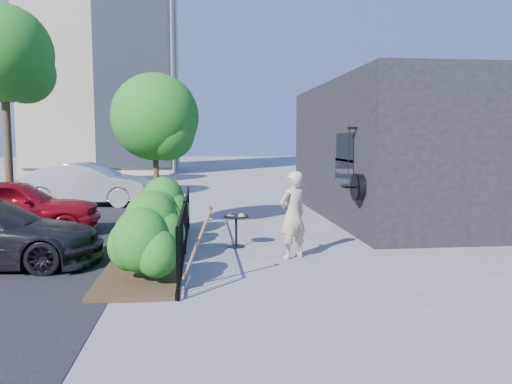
{
  "coord_description": "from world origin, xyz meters",
  "views": [
    {
      "loc": [
        -1.14,
        -10.09,
        2.33
      ],
      "look_at": [
        0.02,
        0.58,
        1.2
      ],
      "focal_mm": 35.0,
      "sensor_mm": 36.0,
      "label": 1
    }
  ],
  "objects": [
    {
      "name": "car_red",
      "position": [
        -5.75,
        2.47,
        0.71
      ],
      "size": [
        4.31,
        2.15,
        1.41
      ],
      "primitive_type": "imported",
      "rotation": [
        0.0,
        0.0,
        1.69
      ],
      "color": "#A10D1B",
      "rests_on": "ground"
    },
    {
      "name": "shop_building",
      "position": [
        5.5,
        4.5,
        2.0
      ],
      "size": [
        6.22,
        9.0,
        4.0
      ],
      "color": "black",
      "rests_on": "ground"
    },
    {
      "name": "ground",
      "position": [
        0.0,
        0.0,
        0.0
      ],
      "size": [
        120.0,
        120.0,
        0.0
      ],
      "primitive_type": "plane",
      "color": "gray",
      "rests_on": "ground"
    },
    {
      "name": "shrubs",
      "position": [
        -2.1,
        0.1,
        0.7
      ],
      "size": [
        1.1,
        5.6,
        1.24
      ],
      "color": "#176016",
      "rests_on": "ground"
    },
    {
      "name": "patio_tree",
      "position": [
        -2.24,
        2.76,
        2.76
      ],
      "size": [
        2.2,
        2.2,
        3.94
      ],
      "color": "#3F2B19",
      "rests_on": "ground"
    },
    {
      "name": "shovel",
      "position": [
        -1.25,
        -2.39,
        0.59
      ],
      "size": [
        0.49,
        0.17,
        1.34
      ],
      "color": "brown",
      "rests_on": "ground"
    },
    {
      "name": "cafe_table",
      "position": [
        -0.41,
        0.57,
        0.48
      ],
      "size": [
        0.55,
        0.55,
        0.74
      ],
      "rotation": [
        0.0,
        0.0,
        -0.17
      ],
      "color": "black",
      "rests_on": "ground"
    },
    {
      "name": "planting_bed",
      "position": [
        -2.2,
        0.0,
        0.04
      ],
      "size": [
        1.3,
        6.0,
        0.08
      ],
      "primitive_type": "cube",
      "color": "#382616",
      "rests_on": "ground"
    },
    {
      "name": "woman",
      "position": [
        0.63,
        -0.56,
        0.86
      ],
      "size": [
        0.75,
        0.67,
        1.73
      ],
      "primitive_type": "imported",
      "rotation": [
        0.0,
        0.0,
        3.67
      ],
      "color": "tan",
      "rests_on": "ground"
    },
    {
      "name": "car_silver",
      "position": [
        -5.16,
        8.09,
        0.75
      ],
      "size": [
        4.75,
        2.19,
        1.51
      ],
      "primitive_type": "imported",
      "rotation": [
        0.0,
        0.0,
        1.44
      ],
      "color": "#A4A4A9",
      "rests_on": "ground"
    },
    {
      "name": "street_tree_far",
      "position": [
        -9.94,
        13.96,
        5.92
      ],
      "size": [
        4.4,
        4.4,
        8.28
      ],
      "color": "#3F2B19",
      "rests_on": "ground"
    },
    {
      "name": "fence",
      "position": [
        -1.5,
        0.0,
        0.56
      ],
      "size": [
        0.05,
        6.05,
        1.1
      ],
      "color": "black",
      "rests_on": "ground"
    }
  ]
}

